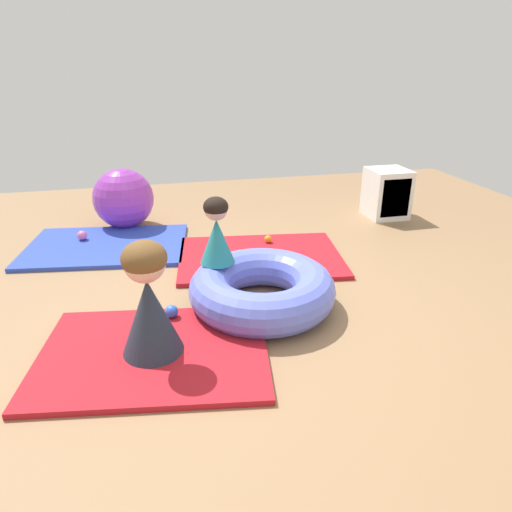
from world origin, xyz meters
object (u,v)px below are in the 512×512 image
at_px(play_ball_yellow, 228,267).
at_px(exercise_ball_large, 123,199).
at_px(play_ball_orange, 268,239).
at_px(play_ball_blue, 172,311).
at_px(play_ball_green, 133,252).
at_px(play_ball_pink, 82,235).
at_px(inflatable_cushion, 262,289).
at_px(child_in_teal, 217,231).
at_px(adult_seated, 149,300).
at_px(storage_cube, 388,194).

relative_size(play_ball_yellow, exercise_ball_large, 0.17).
bearing_deg(play_ball_orange, play_ball_blue, -130.00).
xyz_separation_m(play_ball_green, play_ball_pink, (-0.51, 0.57, -0.01)).
bearing_deg(play_ball_yellow, play_ball_blue, -129.66).
bearing_deg(play_ball_yellow, exercise_ball_large, 120.06).
height_order(inflatable_cushion, play_ball_green, inflatable_cushion).
relative_size(child_in_teal, play_ball_orange, 6.87).
xyz_separation_m(adult_seated, storage_cube, (2.75, 2.17, -0.12)).
bearing_deg(play_ball_orange, storage_cube, 19.93).
xyz_separation_m(play_ball_blue, play_ball_pink, (-0.78, 1.72, 0.00)).
bearing_deg(play_ball_pink, inflatable_cushion, -48.86).
height_order(play_ball_green, storage_cube, storage_cube).
distance_m(play_ball_blue, play_ball_pink, 1.89).
height_order(adult_seated, play_ball_green, adult_seated).
relative_size(adult_seated, play_ball_blue, 7.97).
xyz_separation_m(play_ball_pink, play_ball_orange, (1.81, -0.50, -0.01)).
height_order(play_ball_green, play_ball_yellow, same).
bearing_deg(play_ball_green, exercise_ball_large, 95.22).
distance_m(inflatable_cushion, exercise_ball_large, 2.33).
relative_size(inflatable_cushion, adult_seated, 1.48).
distance_m(inflatable_cushion, adult_seated, 0.95).
bearing_deg(play_ball_orange, play_ball_pink, 164.41).
height_order(play_ball_pink, play_ball_orange, play_ball_pink).
distance_m(adult_seated, play_ball_yellow, 1.23).
bearing_deg(child_in_teal, play_ball_blue, 91.29).
xyz_separation_m(adult_seated, play_ball_green, (-0.14, 1.53, -0.30)).
bearing_deg(play_ball_yellow, adult_seated, -123.19).
distance_m(play_ball_pink, exercise_ball_large, 0.64).
height_order(play_ball_yellow, exercise_ball_large, exercise_ball_large).
bearing_deg(play_ball_yellow, play_ball_pink, 139.67).
bearing_deg(adult_seated, exercise_ball_large, 60.65).
xyz_separation_m(play_ball_green, play_ball_blue, (0.27, -1.16, -0.01)).
relative_size(play_ball_orange, exercise_ball_large, 0.11).
xyz_separation_m(play_ball_pink, exercise_ball_large, (0.42, 0.42, 0.24)).
bearing_deg(play_ball_pink, play_ball_green, -48.11).
bearing_deg(storage_cube, inflatable_cushion, -138.16).
relative_size(child_in_teal, play_ball_yellow, 4.68).
bearing_deg(play_ball_blue, play_ball_green, 103.32).
distance_m(exercise_ball_large, storage_cube, 3.00).
bearing_deg(play_ball_blue, play_ball_pink, 114.39).
relative_size(inflatable_cushion, play_ball_blue, 11.78).
xyz_separation_m(inflatable_cushion, child_in_teal, (-0.29, 0.22, 0.40)).
relative_size(play_ball_blue, exercise_ball_large, 0.14).
height_order(play_ball_blue, exercise_ball_large, exercise_ball_large).
distance_m(play_ball_pink, play_ball_orange, 1.87).
xyz_separation_m(exercise_ball_large, storage_cube, (2.98, -0.35, -0.04)).
bearing_deg(adult_seated, inflatable_cushion, -6.24).
xyz_separation_m(play_ball_yellow, play_ball_orange, (0.51, 0.60, -0.02)).
distance_m(inflatable_cushion, play_ball_orange, 1.22).
bearing_deg(child_in_teal, exercise_ball_large, -13.11).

